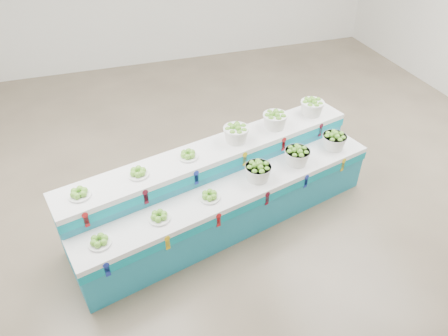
# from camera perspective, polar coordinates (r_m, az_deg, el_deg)

# --- Properties ---
(ground) EXTENTS (10.00, 10.00, 0.00)m
(ground) POSITION_cam_1_polar(r_m,az_deg,el_deg) (6.53, 3.48, -1.62)
(ground) COLOR brown
(ground) RESTS_ON ground
(display_stand) EXTENTS (4.38, 2.08, 1.02)m
(display_stand) POSITION_cam_1_polar(r_m,az_deg,el_deg) (5.56, -0.00, -2.94)
(display_stand) COLOR teal
(display_stand) RESTS_ON ground
(plate_lower_left) EXTENTS (0.32, 0.32, 0.10)m
(plate_lower_left) POSITION_cam_1_polar(r_m,az_deg,el_deg) (4.74, -16.88, -9.58)
(plate_lower_left) COLOR white
(plate_lower_left) RESTS_ON display_stand
(plate_lower_mid) EXTENTS (0.32, 0.32, 0.10)m
(plate_lower_mid) POSITION_cam_1_polar(r_m,az_deg,el_deg) (4.87, -8.98, -6.58)
(plate_lower_mid) COLOR white
(plate_lower_mid) RESTS_ON display_stand
(plate_lower_right) EXTENTS (0.32, 0.32, 0.10)m
(plate_lower_right) POSITION_cam_1_polar(r_m,az_deg,el_deg) (5.08, -2.01, -3.80)
(plate_lower_right) COLOR white
(plate_lower_right) RESTS_ON display_stand
(basket_lower_left) EXTENTS (0.42, 0.42, 0.25)m
(basket_lower_left) POSITION_cam_1_polar(r_m,az_deg,el_deg) (5.34, 4.73, -0.43)
(basket_lower_left) COLOR silver
(basket_lower_left) RESTS_ON display_stand
(basket_lower_mid) EXTENTS (0.42, 0.42, 0.25)m
(basket_lower_mid) POSITION_cam_1_polar(r_m,az_deg,el_deg) (5.69, 10.07, 1.74)
(basket_lower_mid) COLOR silver
(basket_lower_mid) RESTS_ON display_stand
(basket_lower_right) EXTENTS (0.42, 0.42, 0.25)m
(basket_lower_right) POSITION_cam_1_polar(r_m,az_deg,el_deg) (6.11, 14.99, 3.72)
(basket_lower_right) COLOR silver
(basket_lower_right) RESTS_ON display_stand
(plate_upper_left) EXTENTS (0.32, 0.32, 0.10)m
(plate_upper_left) POSITION_cam_1_polar(r_m,az_deg,el_deg) (4.93, -19.42, -3.25)
(plate_upper_left) COLOR white
(plate_upper_left) RESTS_ON display_stand
(plate_upper_mid) EXTENTS (0.32, 0.32, 0.10)m
(plate_upper_mid) POSITION_cam_1_polar(r_m,az_deg,el_deg) (5.05, -11.81, -0.55)
(plate_upper_mid) COLOR white
(plate_upper_mid) RESTS_ON display_stand
(plate_upper_right) EXTENTS (0.32, 0.32, 0.10)m
(plate_upper_right) POSITION_cam_1_polar(r_m,az_deg,el_deg) (5.25, -4.99, 1.89)
(plate_upper_right) COLOR white
(plate_upper_right) RESTS_ON display_stand
(basket_upper_left) EXTENTS (0.42, 0.42, 0.25)m
(basket_upper_left) POSITION_cam_1_polar(r_m,az_deg,el_deg) (5.51, 1.68, 4.88)
(basket_upper_left) COLOR silver
(basket_upper_left) RESTS_ON display_stand
(basket_upper_mid) EXTENTS (0.42, 0.42, 0.25)m
(basket_upper_mid) POSITION_cam_1_polar(r_m,az_deg,el_deg) (5.85, 7.07, 6.70)
(basket_upper_mid) COLOR silver
(basket_upper_mid) RESTS_ON display_stand
(basket_upper_right) EXTENTS (0.42, 0.42, 0.25)m
(basket_upper_right) POSITION_cam_1_polar(r_m,az_deg,el_deg) (6.26, 12.09, 8.32)
(basket_upper_right) COLOR silver
(basket_upper_right) RESTS_ON display_stand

